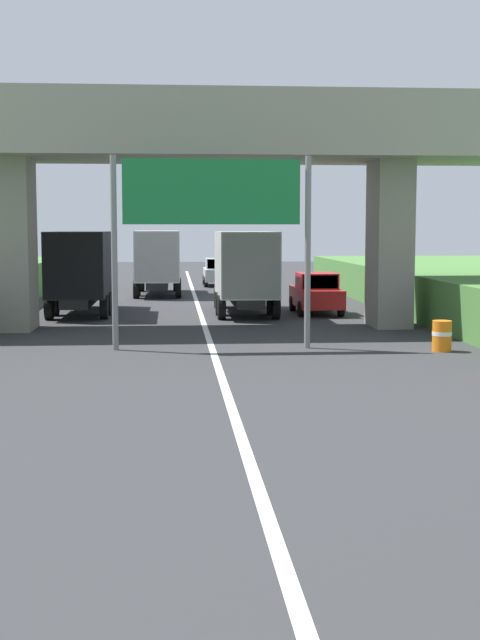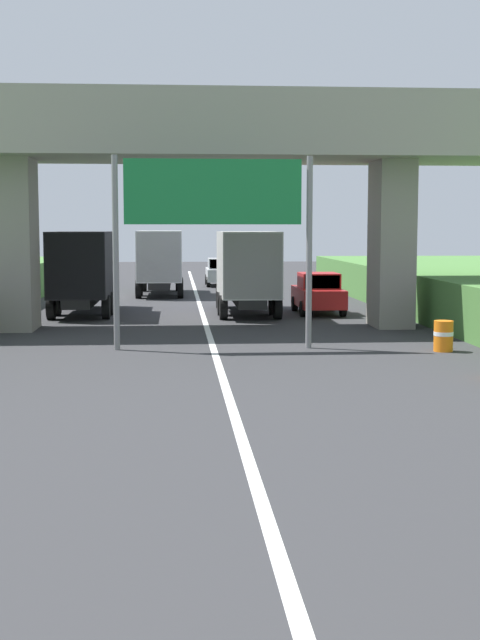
# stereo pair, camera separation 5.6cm
# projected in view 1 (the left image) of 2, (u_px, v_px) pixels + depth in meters

# --- Properties ---
(lane_centre_stripe) EXTENTS (0.20, 98.84, 0.01)m
(lane_centre_stripe) POSITION_uv_depth(u_px,v_px,m) (215.00, 357.00, 24.63)
(lane_centre_stripe) COLOR white
(lane_centre_stripe) RESTS_ON ground
(overpass_bridge) EXTENTS (40.00, 4.80, 8.19)m
(overpass_bridge) POSITION_uv_depth(u_px,v_px,m) (204.00, 153.00, 31.28)
(overpass_bridge) COLOR gray
(overpass_bridge) RESTS_ON ground
(overhead_highway_sign) EXTENTS (5.88, 0.18, 5.69)m
(overhead_highway_sign) POSITION_uv_depth(u_px,v_px,m) (212.00, 206.00, 25.94)
(overhead_highway_sign) COLOR slate
(overhead_highway_sign) RESTS_ON ground
(truck_black) EXTENTS (2.44, 7.30, 3.44)m
(truck_black) POSITION_uv_depth(u_px,v_px,m) (82.00, 268.00, 36.92)
(truck_black) COLOR black
(truck_black) RESTS_ON ground
(truck_blue) EXTENTS (2.44, 7.30, 3.44)m
(truck_blue) POSITION_uv_depth(u_px,v_px,m) (244.00, 268.00, 37.00)
(truck_blue) COLOR black
(truck_blue) RESTS_ON ground
(truck_green) EXTENTS (2.44, 7.30, 3.44)m
(truck_green) POSITION_uv_depth(u_px,v_px,m) (158.00, 259.00, 47.49)
(truck_green) COLOR black
(truck_green) RESTS_ON ground
(car_red) EXTENTS (1.86, 4.10, 1.72)m
(car_red) POSITION_uv_depth(u_px,v_px,m) (316.00, 293.00, 37.17)
(car_red) COLOR red
(car_red) RESTS_ON ground
(car_silver) EXTENTS (1.86, 4.10, 1.72)m
(car_silver) POSITION_uv_depth(u_px,v_px,m) (218.00, 272.00, 55.16)
(car_silver) COLOR #B2B5B7
(car_silver) RESTS_ON ground
(construction_barrel_5) EXTENTS (0.57, 0.57, 0.90)m
(construction_barrel_5) POSITION_uv_depth(u_px,v_px,m) (442.00, 336.00, 25.83)
(construction_barrel_5) COLOR orange
(construction_barrel_5) RESTS_ON ground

